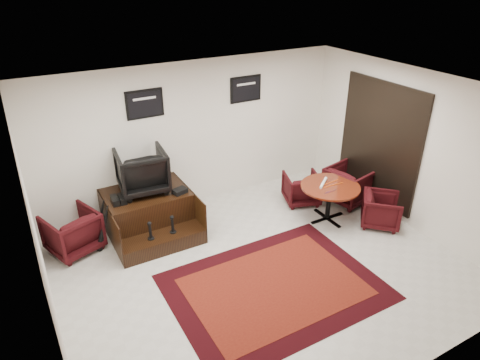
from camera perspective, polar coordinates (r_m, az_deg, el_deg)
name	(u,v)px	position (r m, az deg, el deg)	size (l,w,h in m)	color
ground	(263,268)	(6.91, 3.07, -11.62)	(6.00, 6.00, 0.00)	beige
room_shell	(285,157)	(6.26, 6.04, 3.10)	(6.02, 5.02, 2.81)	white
area_rug	(275,287)	(6.57, 4.63, -14.00)	(3.04, 2.28, 0.01)	black
shine_podium	(149,214)	(7.75, -12.02, -4.42)	(1.45, 1.49, 0.75)	black
shine_chair	(142,169)	(7.50, -12.97, 1.45)	(0.81, 0.75, 0.83)	black
shoes_pair	(119,200)	(7.38, -15.89, -2.53)	(0.24, 0.30, 0.11)	black
polish_kit	(180,191)	(7.46, -8.03, -1.46)	(0.24, 0.17, 0.08)	black
umbrella_black	(103,228)	(7.43, -17.77, -6.07)	(0.31, 0.12, 0.83)	black
umbrella_hooked	(100,221)	(7.63, -18.22, -5.27)	(0.30, 0.11, 0.81)	black
armchair_side	(72,230)	(7.58, -21.48, -6.26)	(0.76, 0.71, 0.78)	black
meeting_table	(330,190)	(7.95, 11.90, -1.31)	(1.07, 1.07, 0.70)	#411309
table_chair_back	(302,187)	(8.57, 8.21, -0.93)	(0.65, 0.61, 0.67)	black
table_chair_window	(349,183)	(8.76, 14.33, -0.39)	(0.78, 0.73, 0.81)	black
table_chair_corner	(382,209)	(8.16, 18.35, -3.65)	(0.65, 0.61, 0.67)	black
paper_roll	(323,183)	(7.94, 11.06, -0.36)	(0.05, 0.05, 0.42)	white
table_clutter	(331,185)	(7.92, 12.05, -0.67)	(0.57, 0.32, 0.01)	#F7570D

